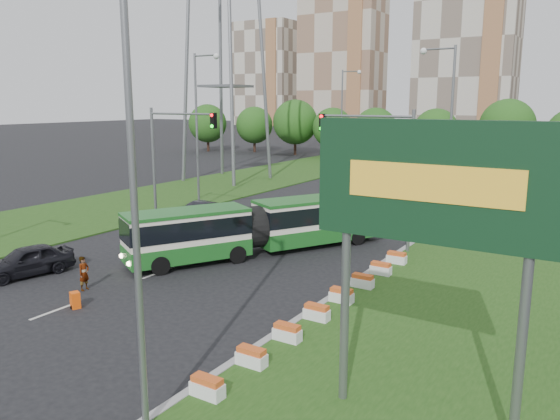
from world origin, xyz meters
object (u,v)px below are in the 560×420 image
Objects in this scene: traffic_mast_median at (384,157)px; car_left_far at (199,212)px; articulated_bus at (259,226)px; pedestrian at (84,273)px; billboard at (433,196)px; traffic_mast_left at (170,147)px; shopping_trolley at (75,300)px; car_left_near at (27,261)px.

car_left_far is (-13.60, 0.02, -4.63)m from traffic_mast_median.
articulated_bus is 9.74× the size of pedestrian.
traffic_mast_median is at bearing 115.03° from billboard.
traffic_mast_median is 7.99m from articulated_bus.
traffic_mast_left is (-15.16, -1.00, 0.00)m from traffic_mast_median.
pedestrian reaches higher than car_left_far.
traffic_mast_left is 14.85m from pedestrian.
car_left_far is at bearing 12.38° from pedestrian.
traffic_mast_median is 5.10× the size of pedestrian.
traffic_mast_left is 17.07m from shopping_trolley.
car_left_far is at bearing 33.25° from traffic_mast_left.
traffic_mast_median reaches higher than shopping_trolley.
pedestrian is at bearing -61.97° from car_left_far.
traffic_mast_median is 0.52× the size of articulated_bus.
traffic_mast_median is 16.86m from pedestrian.
car_left_near is (2.21, -12.70, -4.60)m from traffic_mast_left.
traffic_mast_median is at bearing -39.82° from pedestrian.
shopping_trolley is (7.84, -14.30, -5.01)m from traffic_mast_left.
pedestrian is (4.78, -13.65, 0.06)m from car_left_far.
articulated_bus reaches higher than car_left_near.
articulated_bus is 3.49× the size of car_left_far.
traffic_mast_left reaches higher than pedestrian.
traffic_mast_median is at bearing 8.62° from car_left_far.
billboard is 21.25m from car_left_near.
car_left_far is at bearing 106.07° from car_left_near.
car_left_far is 6.39× the size of shopping_trolley.
articulated_bus is 12.04m from car_left_near.
traffic_mast_median is 11.67× the size of shopping_trolley.
billboard reaches higher than car_left_far.
articulated_bus is at bearing -19.02° from car_left_far.
billboard is at bearing -12.71° from articulated_bus.
traffic_mast_median and traffic_mast_left have the same top height.
shopping_trolley is at bearing -61.26° from traffic_mast_left.
articulated_bus is 10.02m from pedestrian.
billboard and traffic_mast_median have the same top height.
traffic_mast_median is 1.00× the size of traffic_mast_left.
billboard is 1.83× the size of car_left_far.
shopping_trolley is at bearing 177.29° from billboard.
traffic_mast_left is at bearing 113.24° from car_left_near.
shopping_trolley is at bearing -115.55° from traffic_mast_median.
billboard is 18.30m from articulated_bus.
billboard reaches higher than articulated_bus.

